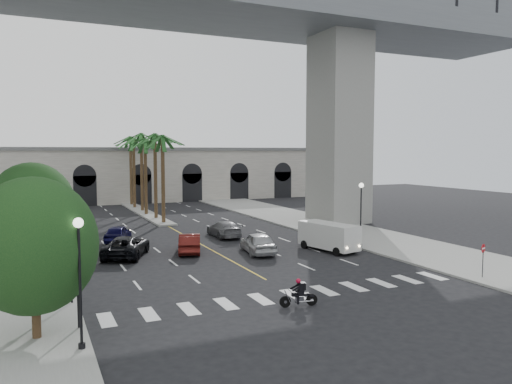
% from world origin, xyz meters
% --- Properties ---
extents(ground, '(140.00, 140.00, 0.00)m').
position_xyz_m(ground, '(0.00, 0.00, 0.00)').
color(ground, black).
rests_on(ground, ground).
extents(sidewalk_left, '(8.00, 100.00, 0.15)m').
position_xyz_m(sidewalk_left, '(-15.00, 15.00, 0.07)').
color(sidewalk_left, gray).
rests_on(sidewalk_left, ground).
extents(sidewalk_right, '(8.00, 100.00, 0.15)m').
position_xyz_m(sidewalk_right, '(15.00, 15.00, 0.07)').
color(sidewalk_right, gray).
rests_on(sidewalk_right, ground).
extents(median, '(2.00, 24.00, 0.20)m').
position_xyz_m(median, '(0.00, 38.00, 0.10)').
color(median, gray).
rests_on(median, ground).
extents(pier_building, '(71.00, 10.50, 8.50)m').
position_xyz_m(pier_building, '(0.00, 55.00, 4.27)').
color(pier_building, silver).
rests_on(pier_building, ground).
extents(bridge, '(75.00, 13.00, 26.00)m').
position_xyz_m(bridge, '(3.42, 22.00, 18.51)').
color(bridge, gray).
rests_on(bridge, ground).
extents(palm_a, '(3.20, 3.20, 10.30)m').
position_xyz_m(palm_a, '(0.00, 28.00, 9.10)').
color(palm_a, '#47331E').
rests_on(palm_a, ground).
extents(palm_b, '(3.20, 3.20, 10.60)m').
position_xyz_m(palm_b, '(0.10, 32.00, 9.37)').
color(palm_b, '#47331E').
rests_on(palm_b, ground).
extents(palm_c, '(3.20, 3.20, 10.10)m').
position_xyz_m(palm_c, '(-0.20, 36.00, 8.91)').
color(palm_c, '#47331E').
rests_on(palm_c, ground).
extents(palm_d, '(3.20, 3.20, 10.90)m').
position_xyz_m(palm_d, '(0.15, 40.00, 9.65)').
color(palm_d, '#47331E').
rests_on(palm_d, ground).
extents(palm_e, '(3.20, 3.20, 10.40)m').
position_xyz_m(palm_e, '(-0.10, 44.00, 9.19)').
color(palm_e, '#47331E').
rests_on(palm_e, ground).
extents(palm_f, '(3.20, 3.20, 10.70)m').
position_xyz_m(palm_f, '(0.20, 48.00, 9.46)').
color(palm_f, '#47331E').
rests_on(palm_f, ground).
extents(street_tree_near, '(5.20, 5.20, 6.89)m').
position_xyz_m(street_tree_near, '(-13.00, -3.00, 4.02)').
color(street_tree_near, '#382616').
rests_on(street_tree_near, ground).
extents(street_tree_mid, '(5.44, 5.44, 7.21)m').
position_xyz_m(street_tree_mid, '(-13.00, 10.00, 4.21)').
color(street_tree_mid, '#382616').
rests_on(street_tree_mid, ground).
extents(street_tree_far, '(5.04, 5.04, 6.68)m').
position_xyz_m(street_tree_far, '(-13.00, 22.00, 3.90)').
color(street_tree_far, '#382616').
rests_on(street_tree_far, ground).
extents(lamp_post_left_near, '(0.40, 0.40, 5.35)m').
position_xyz_m(lamp_post_left_near, '(-11.40, -5.00, 3.22)').
color(lamp_post_left_near, black).
rests_on(lamp_post_left_near, ground).
extents(lamp_post_left_far, '(0.40, 0.40, 5.35)m').
position_xyz_m(lamp_post_left_far, '(-11.40, 16.00, 3.22)').
color(lamp_post_left_far, black).
rests_on(lamp_post_left_far, ground).
extents(lamp_post_right, '(0.40, 0.40, 5.35)m').
position_xyz_m(lamp_post_right, '(11.40, 8.00, 3.22)').
color(lamp_post_right, black).
rests_on(lamp_post_right, ground).
extents(traffic_signal_near, '(0.25, 0.18, 3.65)m').
position_xyz_m(traffic_signal_near, '(-11.30, -2.50, 2.51)').
color(traffic_signal_near, black).
rests_on(traffic_signal_near, ground).
extents(traffic_signal_far, '(0.25, 0.18, 3.65)m').
position_xyz_m(traffic_signal_far, '(-11.30, 1.50, 2.51)').
color(traffic_signal_far, black).
rests_on(traffic_signal_far, ground).
extents(motorcycle_rider, '(2.00, 0.60, 1.45)m').
position_xyz_m(motorcycle_rider, '(-0.71, -3.45, 0.66)').
color(motorcycle_rider, black).
rests_on(motorcycle_rider, ground).
extents(car_a, '(2.67, 5.12, 1.67)m').
position_xyz_m(car_a, '(2.86, 9.51, 0.83)').
color(car_a, '#A7A8AC').
rests_on(car_a, ground).
extents(car_b, '(2.92, 4.89, 1.52)m').
position_xyz_m(car_b, '(-1.89, 11.93, 0.76)').
color(car_b, '#4C120F').
rests_on(car_b, ground).
extents(car_c, '(4.70, 6.27, 1.58)m').
position_xyz_m(car_c, '(-6.66, 12.41, 0.79)').
color(car_c, black).
rests_on(car_c, ground).
extents(car_d, '(2.18, 5.16, 1.48)m').
position_xyz_m(car_d, '(3.08, 17.52, 0.74)').
color(car_d, '#5E5E62').
rests_on(car_d, ground).
extents(car_e, '(3.20, 4.64, 1.47)m').
position_xyz_m(car_e, '(-6.26, 19.04, 0.73)').
color(car_e, '#0F0D3D').
rests_on(car_e, ground).
extents(cargo_van, '(2.96, 5.47, 2.21)m').
position_xyz_m(cargo_van, '(8.39, 8.03, 1.23)').
color(cargo_van, silver).
rests_on(cargo_van, ground).
extents(pedestrian_a, '(0.69, 0.50, 1.77)m').
position_xyz_m(pedestrian_a, '(-14.55, 2.11, 1.04)').
color(pedestrian_a, black).
rests_on(pedestrian_a, sidewalk_left).
extents(pedestrian_b, '(1.03, 0.88, 1.85)m').
position_xyz_m(pedestrian_b, '(-13.89, 3.71, 1.08)').
color(pedestrian_b, black).
rests_on(pedestrian_b, sidewalk_left).
extents(do_not_enter_sign, '(0.52, 0.22, 2.22)m').
position_xyz_m(do_not_enter_sign, '(12.19, -3.43, 1.61)').
color(do_not_enter_sign, black).
rests_on(do_not_enter_sign, ground).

